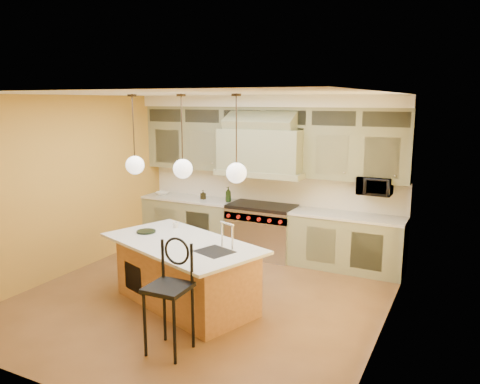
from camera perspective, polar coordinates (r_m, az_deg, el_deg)
The scene contains 18 objects.
floor at distance 6.95m, azimuth -4.74°, elevation -12.81°, with size 5.00×5.00×0.00m, color brown.
ceiling at distance 6.35m, azimuth -5.16°, elevation 11.85°, with size 5.00×5.00×0.00m, color white.
wall_back at distance 8.69m, azimuth 3.70°, elevation 2.07°, with size 5.00×5.00×0.00m, color #BE8D34.
wall_front at distance 4.63m, azimuth -21.42°, elevation -6.82°, with size 5.00×5.00×0.00m, color #BE8D34.
wall_left at distance 8.07m, azimuth -20.26°, elevation 0.70°, with size 5.00×5.00×0.00m, color #BE8D34.
wall_right at distance 5.64m, azimuth 17.31°, elevation -3.40°, with size 5.00×5.00×0.00m, color #BE8D34.
back_cabinetry at distance 8.45m, azimuth 2.99°, elevation 1.68°, with size 5.00×0.77×2.90m.
range at distance 8.58m, azimuth 2.69°, elevation -4.64°, with size 1.20×0.74×0.96m.
kitchen_island at distance 6.62m, azimuth -6.67°, elevation -9.68°, with size 2.56×1.92×1.35m.
counter_stool at distance 5.39m, azimuth -8.53°, elevation -11.55°, with size 0.47×0.47×1.30m.
microwave at distance 7.90m, azimuth 16.11°, elevation 0.74°, with size 0.54×0.37×0.30m, color black.
oil_bottle_a at distance 8.75m, azimuth -1.44°, elevation -0.29°, with size 0.11×0.11×0.29m, color black.
oil_bottle_b at distance 9.02m, azimuth -4.52°, elevation -0.33°, with size 0.08×0.08×0.18m, color black.
fruit_bowl at distance 9.56m, azimuth -9.45°, elevation -0.15°, with size 0.25×0.25×0.06m, color white.
cup at distance 7.14m, azimuth -7.86°, elevation -4.01°, with size 0.09×0.09×0.09m, color silver.
pendant_left at distance 6.73m, azimuth -12.69°, elevation 3.46°, with size 0.26×0.26×1.11m.
pendant_center at distance 6.26m, azimuth -6.99°, elevation 3.09°, with size 0.26×0.26×1.11m.
pendant_right at distance 5.86m, azimuth -0.44°, elevation 2.62°, with size 0.26×0.26×1.11m.
Camera 1 is at (3.34, -5.41, 2.82)m, focal length 35.00 mm.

